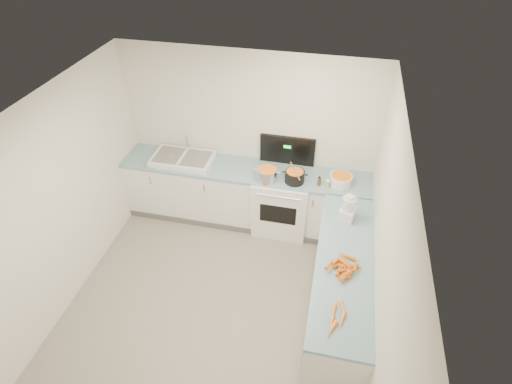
% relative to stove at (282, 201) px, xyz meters
% --- Properties ---
extents(floor, '(3.50, 4.00, 0.00)m').
position_rel_stove_xyz_m(floor, '(-0.55, -1.69, -0.47)').
color(floor, gray).
rests_on(floor, ground).
extents(ceiling, '(3.50, 4.00, 0.00)m').
position_rel_stove_xyz_m(ceiling, '(-0.55, -1.69, 2.03)').
color(ceiling, silver).
rests_on(ceiling, ground).
extents(wall_back, '(3.50, 0.00, 2.50)m').
position_rel_stove_xyz_m(wall_back, '(-0.55, 0.31, 0.78)').
color(wall_back, silver).
rests_on(wall_back, ground).
extents(wall_left, '(0.00, 4.00, 2.50)m').
position_rel_stove_xyz_m(wall_left, '(-2.30, -1.69, 0.78)').
color(wall_left, silver).
rests_on(wall_left, ground).
extents(wall_right, '(0.00, 4.00, 2.50)m').
position_rel_stove_xyz_m(wall_right, '(1.20, -1.69, 0.78)').
color(wall_right, silver).
rests_on(wall_right, ground).
extents(counter_back, '(3.50, 0.62, 0.94)m').
position_rel_stove_xyz_m(counter_back, '(-0.55, 0.01, -0.00)').
color(counter_back, white).
rests_on(counter_back, ground).
extents(counter_right, '(0.62, 2.20, 0.94)m').
position_rel_stove_xyz_m(counter_right, '(0.90, -1.39, -0.00)').
color(counter_right, white).
rests_on(counter_right, ground).
extents(stove, '(0.76, 0.65, 1.36)m').
position_rel_stove_xyz_m(stove, '(0.00, 0.00, 0.00)').
color(stove, white).
rests_on(stove, ground).
extents(sink, '(0.86, 0.52, 0.31)m').
position_rel_stove_xyz_m(sink, '(-1.45, 0.02, 0.50)').
color(sink, white).
rests_on(sink, counter_back).
extents(steel_pot, '(0.34, 0.34, 0.20)m').
position_rel_stove_xyz_m(steel_pot, '(-0.19, -0.17, 0.55)').
color(steel_pot, silver).
rests_on(steel_pot, stove).
extents(black_pot, '(0.30, 0.30, 0.18)m').
position_rel_stove_xyz_m(black_pot, '(0.17, -0.12, 0.54)').
color(black_pot, black).
rests_on(black_pot, stove).
extents(wooden_spoon, '(0.19, 0.38, 0.02)m').
position_rel_stove_xyz_m(wooden_spoon, '(0.17, -0.12, 0.64)').
color(wooden_spoon, '#AD7A47').
rests_on(wooden_spoon, black_pot).
extents(mixing_bowl, '(0.32, 0.32, 0.14)m').
position_rel_stove_xyz_m(mixing_bowl, '(0.77, -0.04, 0.53)').
color(mixing_bowl, white).
rests_on(mixing_bowl, counter_back).
extents(extract_bottle, '(0.05, 0.05, 0.12)m').
position_rel_stove_xyz_m(extract_bottle, '(0.49, -0.13, 0.52)').
color(extract_bottle, '#593319').
rests_on(extract_bottle, counter_back).
extents(spice_jar, '(0.05, 0.05, 0.09)m').
position_rel_stove_xyz_m(spice_jar, '(0.61, -0.15, 0.51)').
color(spice_jar, '#E5B266').
rests_on(spice_jar, counter_back).
extents(food_processor, '(0.21, 0.24, 0.34)m').
position_rel_stove_xyz_m(food_processor, '(0.88, -0.70, 0.61)').
color(food_processor, white).
rests_on(food_processor, counter_right).
extents(carrot_pile, '(0.37, 0.43, 0.09)m').
position_rel_stove_xyz_m(carrot_pile, '(0.89, -1.49, 0.50)').
color(carrot_pile, orange).
rests_on(carrot_pile, counter_right).
extents(peeled_carrots, '(0.19, 0.43, 0.04)m').
position_rel_stove_xyz_m(peeled_carrots, '(0.85, -2.12, 0.49)').
color(peeled_carrots, orange).
rests_on(peeled_carrots, counter_right).
extents(peelings, '(0.19, 0.22, 0.01)m').
position_rel_stove_xyz_m(peelings, '(-1.65, 0.04, 0.54)').
color(peelings, tan).
rests_on(peelings, sink).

